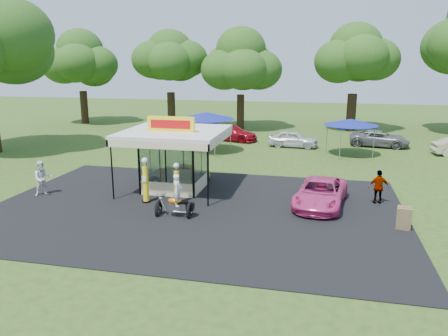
{
  "coord_description": "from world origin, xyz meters",
  "views": [
    {
      "loc": [
        5.85,
        -17.54,
        7.09
      ],
      "look_at": [
        1.02,
        4.0,
        1.64
      ],
      "focal_mm": 35.0,
      "sensor_mm": 36.0,
      "label": 1
    }
  ],
  "objects_px": {
    "pink_sedan": "(321,193)",
    "bg_car_d": "(379,139)",
    "bg_car_c": "(293,139)",
    "spectator_west": "(43,178)",
    "bg_car_b": "(231,133)",
    "kiosk_car": "(187,171)",
    "gas_pump_right": "(177,184)",
    "motorcycle": "(176,200)",
    "bg_car_a": "(182,137)",
    "tent_west": "(206,116)",
    "gas_pump_left": "(146,181)",
    "spectator_east_b": "(379,187)",
    "gas_station_kiosk": "(175,158)",
    "a_frame_sign": "(404,219)",
    "tent_east": "(351,122)"
  },
  "relations": [
    {
      "from": "kiosk_car",
      "to": "bg_car_a",
      "type": "relative_size",
      "value": 0.7
    },
    {
      "from": "gas_pump_right",
      "to": "motorcycle",
      "type": "bearing_deg",
      "value": -72.07
    },
    {
      "from": "a_frame_sign",
      "to": "pink_sedan",
      "type": "distance_m",
      "value": 4.35
    },
    {
      "from": "bg_car_a",
      "to": "tent_west",
      "type": "relative_size",
      "value": 0.89
    },
    {
      "from": "bg_car_d",
      "to": "motorcycle",
      "type": "bearing_deg",
      "value": 159.45
    },
    {
      "from": "a_frame_sign",
      "to": "bg_car_d",
      "type": "distance_m",
      "value": 19.63
    },
    {
      "from": "bg_car_d",
      "to": "tent_east",
      "type": "distance_m",
      "value": 5.4
    },
    {
      "from": "tent_east",
      "to": "a_frame_sign",
      "type": "bearing_deg",
      "value": -84.5
    },
    {
      "from": "bg_car_c",
      "to": "spectator_west",
      "type": "bearing_deg",
      "value": 148.77
    },
    {
      "from": "spectator_east_b",
      "to": "tent_east",
      "type": "height_order",
      "value": "tent_east"
    },
    {
      "from": "bg_car_c",
      "to": "tent_west",
      "type": "xyz_separation_m",
      "value": [
        -6.62,
        -3.5,
        2.16
      ]
    },
    {
      "from": "spectator_east_b",
      "to": "tent_west",
      "type": "bearing_deg",
      "value": -49.74
    },
    {
      "from": "gas_pump_left",
      "to": "bg_car_d",
      "type": "distance_m",
      "value": 22.78
    },
    {
      "from": "bg_car_c",
      "to": "bg_car_d",
      "type": "xyz_separation_m",
      "value": [
        7.09,
        1.88,
        -0.02
      ]
    },
    {
      "from": "spectator_west",
      "to": "motorcycle",
      "type": "bearing_deg",
      "value": -54.4
    },
    {
      "from": "pink_sedan",
      "to": "spectator_west",
      "type": "distance_m",
      "value": 14.64
    },
    {
      "from": "spectator_west",
      "to": "bg_car_a",
      "type": "relative_size",
      "value": 0.48
    },
    {
      "from": "motorcycle",
      "to": "tent_east",
      "type": "relative_size",
      "value": 0.53
    },
    {
      "from": "gas_pump_left",
      "to": "bg_car_b",
      "type": "bearing_deg",
      "value": 88.14
    },
    {
      "from": "bg_car_a",
      "to": "gas_pump_right",
      "type": "bearing_deg",
      "value": -164.22
    },
    {
      "from": "bg_car_b",
      "to": "kiosk_car",
      "type": "bearing_deg",
      "value": -164.03
    },
    {
      "from": "gas_station_kiosk",
      "to": "motorcycle",
      "type": "height_order",
      "value": "gas_station_kiosk"
    },
    {
      "from": "spectator_west",
      "to": "spectator_east_b",
      "type": "bearing_deg",
      "value": -35.31
    },
    {
      "from": "gas_station_kiosk",
      "to": "spectator_west",
      "type": "height_order",
      "value": "gas_station_kiosk"
    },
    {
      "from": "gas_station_kiosk",
      "to": "bg_car_c",
      "type": "xyz_separation_m",
      "value": [
        5.63,
        13.9,
        -1.09
      ]
    },
    {
      "from": "gas_pump_right",
      "to": "kiosk_car",
      "type": "xyz_separation_m",
      "value": [
        -0.91,
        4.67,
        -0.55
      ]
    },
    {
      "from": "kiosk_car",
      "to": "bg_car_c",
      "type": "bearing_deg",
      "value": -25.72
    },
    {
      "from": "a_frame_sign",
      "to": "tent_west",
      "type": "relative_size",
      "value": 0.24
    },
    {
      "from": "pink_sedan",
      "to": "bg_car_d",
      "type": "relative_size",
      "value": 1.0
    },
    {
      "from": "kiosk_car",
      "to": "pink_sedan",
      "type": "height_order",
      "value": "pink_sedan"
    },
    {
      "from": "gas_pump_left",
      "to": "spectator_west",
      "type": "bearing_deg",
      "value": -179.5
    },
    {
      "from": "gas_pump_left",
      "to": "bg_car_c",
      "type": "bearing_deg",
      "value": 69.06
    },
    {
      "from": "spectator_west",
      "to": "tent_west",
      "type": "distance_m",
      "value": 14.35
    },
    {
      "from": "bg_car_c",
      "to": "bg_car_b",
      "type": "bearing_deg",
      "value": 76.61
    },
    {
      "from": "pink_sedan",
      "to": "tent_west",
      "type": "height_order",
      "value": "tent_west"
    },
    {
      "from": "gas_pump_right",
      "to": "spectator_east_b",
      "type": "distance_m",
      "value": 10.17
    },
    {
      "from": "gas_pump_left",
      "to": "spectator_east_b",
      "type": "height_order",
      "value": "gas_pump_left"
    },
    {
      "from": "spectator_west",
      "to": "bg_car_c",
      "type": "height_order",
      "value": "spectator_west"
    },
    {
      "from": "spectator_east_b",
      "to": "bg_car_a",
      "type": "relative_size",
      "value": 0.44
    },
    {
      "from": "pink_sedan",
      "to": "tent_east",
      "type": "bearing_deg",
      "value": 88.99
    },
    {
      "from": "gas_station_kiosk",
      "to": "spectator_west",
      "type": "bearing_deg",
      "value": -157.79
    },
    {
      "from": "bg_car_d",
      "to": "spectator_west",
      "type": "bearing_deg",
      "value": 142.42
    },
    {
      "from": "pink_sedan",
      "to": "bg_car_b",
      "type": "xyz_separation_m",
      "value": [
        -8.1,
        17.03,
        0.04
      ]
    },
    {
      "from": "gas_station_kiosk",
      "to": "tent_west",
      "type": "height_order",
      "value": "gas_station_kiosk"
    },
    {
      "from": "gas_station_kiosk",
      "to": "pink_sedan",
      "type": "relative_size",
      "value": 1.11
    },
    {
      "from": "bg_car_d",
      "to": "bg_car_a",
      "type": "bearing_deg",
      "value": 108.05
    },
    {
      "from": "a_frame_sign",
      "to": "gas_pump_left",
      "type": "bearing_deg",
      "value": -176.46
    },
    {
      "from": "spectator_west",
      "to": "bg_car_c",
      "type": "bearing_deg",
      "value": 10.46
    },
    {
      "from": "kiosk_car",
      "to": "tent_west",
      "type": "relative_size",
      "value": 0.62
    },
    {
      "from": "gas_station_kiosk",
      "to": "kiosk_car",
      "type": "relative_size",
      "value": 1.92
    }
  ]
}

